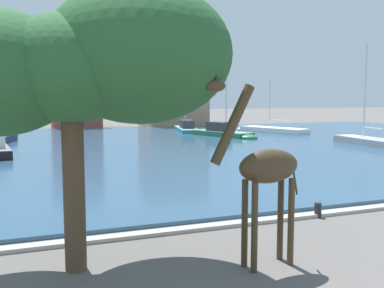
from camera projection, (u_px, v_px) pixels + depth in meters
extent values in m
cube|color=#2D5170|center=(122.00, 147.00, 35.37)|extent=(86.56, 44.80, 0.26)
cube|color=#ADA89E|center=(264.00, 220.00, 14.33)|extent=(86.56, 0.50, 0.12)
cylinder|color=#42331E|center=(254.00, 228.00, 10.07)|extent=(0.16, 0.16, 2.14)
cylinder|color=#42331E|center=(245.00, 223.00, 10.43)|extent=(0.16, 0.16, 2.14)
cylinder|color=#42331E|center=(291.00, 222.00, 10.56)|extent=(0.16, 0.16, 2.14)
cylinder|color=#42331E|center=(280.00, 218.00, 10.92)|extent=(0.16, 0.16, 2.14)
ellipsoid|color=#42331E|center=(269.00, 166.00, 10.35)|extent=(1.71, 0.80, 0.82)
cylinder|color=#42331E|center=(233.00, 124.00, 9.77)|extent=(1.14, 0.35, 1.83)
ellipsoid|color=#42331E|center=(215.00, 86.00, 9.48)|extent=(0.53, 0.33, 0.27)
cone|color=#42331E|center=(217.00, 76.00, 9.39)|extent=(0.06, 0.06, 0.16)
cone|color=#42331E|center=(214.00, 76.00, 9.51)|extent=(0.06, 0.06, 0.16)
cylinder|color=#42331E|center=(295.00, 178.00, 10.74)|extent=(0.23, 0.07, 0.87)
cube|color=teal|center=(186.00, 131.00, 50.88)|extent=(3.68, 8.57, 0.59)
ellipsoid|color=teal|center=(182.00, 128.00, 54.78)|extent=(2.34, 3.23, 0.56)
cube|color=#6EA5A8|center=(186.00, 128.00, 50.85)|extent=(3.61, 8.40, 0.06)
cube|color=#333338|center=(187.00, 124.00, 50.18)|extent=(1.96, 3.14, 0.92)
cylinder|color=silver|center=(185.00, 97.00, 51.08)|extent=(0.12, 0.12, 7.29)
cylinder|color=silver|center=(187.00, 121.00, 49.93)|extent=(0.70, 2.87, 0.08)
cube|color=#939399|center=(367.00, 143.00, 35.90)|extent=(2.56, 6.76, 0.76)
ellipsoid|color=#939399|center=(344.00, 140.00, 38.90)|extent=(1.97, 2.46, 0.72)
cube|color=#B1B1B5|center=(367.00, 138.00, 35.86)|extent=(2.51, 6.62, 0.06)
cylinder|color=silver|center=(365.00, 91.00, 35.93)|extent=(0.12, 0.12, 7.78)
cylinder|color=silver|center=(373.00, 128.00, 35.13)|extent=(0.29, 2.31, 0.08)
cube|color=white|center=(274.00, 131.00, 48.58)|extent=(4.95, 8.38, 0.76)
ellipsoid|color=white|center=(248.00, 129.00, 51.47)|extent=(2.95, 3.37, 0.72)
cube|color=silver|center=(274.00, 128.00, 48.54)|extent=(4.85, 8.21, 0.06)
cylinder|color=silver|center=(270.00, 104.00, 48.72)|extent=(0.12, 0.12, 5.39)
cylinder|color=silver|center=(280.00, 120.00, 47.84)|extent=(1.03, 2.68, 0.08)
ellipsoid|color=orange|center=(8.00, 134.00, 46.70)|extent=(2.63, 3.11, 0.53)
cube|color=#236B42|center=(222.00, 135.00, 43.99)|extent=(4.25, 7.21, 0.69)
ellipsoid|color=#236B42|center=(246.00, 137.00, 41.49)|extent=(2.59, 2.90, 0.65)
cube|color=gray|center=(222.00, 131.00, 43.95)|extent=(4.16, 7.07, 0.06)
cube|color=#333338|center=(219.00, 126.00, 44.30)|extent=(2.19, 2.77, 0.90)
cylinder|color=silver|center=(226.00, 103.00, 43.26)|extent=(0.12, 0.12, 5.70)
cylinder|color=silver|center=(218.00, 123.00, 44.39)|extent=(0.86, 2.31, 0.08)
cylinder|color=brown|center=(74.00, 196.00, 10.18)|extent=(0.51, 0.51, 3.57)
ellipsoid|color=#285B2D|center=(71.00, 68.00, 9.87)|extent=(3.28, 3.28, 2.46)
ellipsoid|color=#285B2D|center=(140.00, 54.00, 10.43)|extent=(4.47, 4.47, 3.35)
cylinder|color=#232326|center=(318.00, 210.00, 14.89)|extent=(0.24, 0.24, 0.50)
cube|color=#8E5142|center=(75.00, 92.00, 59.12)|extent=(6.38, 5.50, 9.93)
cube|color=#42424C|center=(74.00, 51.00, 58.56)|extent=(6.51, 5.61, 0.80)
cube|color=tan|center=(173.00, 92.00, 63.01)|extent=(8.61, 7.36, 10.01)
cube|color=brown|center=(172.00, 54.00, 62.44)|extent=(8.78, 7.50, 0.80)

